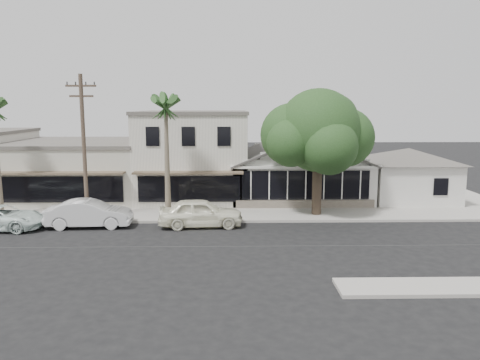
{
  "coord_description": "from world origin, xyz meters",
  "views": [
    {
      "loc": [
        -0.15,
        -23.12,
        7.1
      ],
      "look_at": [
        0.43,
        6.0,
        2.5
      ],
      "focal_mm": 35.0,
      "sensor_mm": 36.0,
      "label": 1
    }
  ],
  "objects_px": {
    "utility_pole": "(84,145)",
    "car_2": "(0,218)",
    "car_0": "(201,213)",
    "shade_tree": "(317,133)",
    "car_1": "(89,214)"
  },
  "relations": [
    {
      "from": "car_1",
      "to": "car_2",
      "type": "distance_m",
      "value": 5.02
    },
    {
      "from": "utility_pole",
      "to": "car_2",
      "type": "relative_size",
      "value": 1.78
    },
    {
      "from": "utility_pole",
      "to": "car_2",
      "type": "xyz_separation_m",
      "value": [
        -4.55,
        -1.59,
        -4.09
      ]
    },
    {
      "from": "shade_tree",
      "to": "utility_pole",
      "type": "bearing_deg",
      "value": -173.55
    },
    {
      "from": "car_1",
      "to": "shade_tree",
      "type": "bearing_deg",
      "value": -81.69
    },
    {
      "from": "utility_pole",
      "to": "car_2",
      "type": "height_order",
      "value": "utility_pole"
    },
    {
      "from": "car_1",
      "to": "car_2",
      "type": "relative_size",
      "value": 0.98
    },
    {
      "from": "shade_tree",
      "to": "car_2",
      "type": "bearing_deg",
      "value": -170.36
    },
    {
      "from": "car_2",
      "to": "shade_tree",
      "type": "bearing_deg",
      "value": -78.1
    },
    {
      "from": "car_1",
      "to": "shade_tree",
      "type": "xyz_separation_m",
      "value": [
        13.91,
        2.74,
        4.61
      ]
    },
    {
      "from": "car_0",
      "to": "shade_tree",
      "type": "relative_size",
      "value": 0.6
    },
    {
      "from": "utility_pole",
      "to": "car_2",
      "type": "bearing_deg",
      "value": -160.73
    },
    {
      "from": "car_0",
      "to": "car_1",
      "type": "height_order",
      "value": "car_0"
    },
    {
      "from": "car_0",
      "to": "car_1",
      "type": "distance_m",
      "value": 6.6
    },
    {
      "from": "utility_pole",
      "to": "car_0",
      "type": "distance_m",
      "value": 8.16
    }
  ]
}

